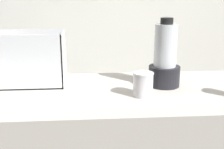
% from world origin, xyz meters
% --- Properties ---
extents(back_wall_unit, '(2.60, 0.24, 2.50)m').
position_xyz_m(back_wall_unit, '(-0.00, 0.77, 1.27)').
color(back_wall_unit, silver).
rests_on(back_wall_unit, ground_plane).
extents(carrot_display_bin, '(0.35, 0.23, 0.26)m').
position_xyz_m(carrot_display_bin, '(-0.41, 0.15, 0.98)').
color(carrot_display_bin, white).
rests_on(carrot_display_bin, counter).
extents(blender_pitcher, '(0.15, 0.15, 0.34)m').
position_xyz_m(blender_pitcher, '(0.27, 0.06, 1.03)').
color(blender_pitcher, black).
rests_on(blender_pitcher, counter).
extents(juice_cup_beet_left, '(0.09, 0.09, 0.11)m').
position_xyz_m(juice_cup_beet_left, '(0.13, -0.08, 0.95)').
color(juice_cup_beet_left, white).
rests_on(juice_cup_beet_left, counter).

